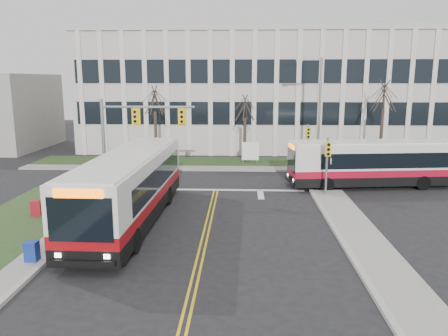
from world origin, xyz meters
TOP-DOWN VIEW (x-y plane):
  - ground at (0.00, 0.00)m, footprint 120.00×120.00m
  - sidewalk_west at (-7.00, -5.00)m, footprint 1.20×26.00m
  - sidewalk_east at (7.50, -5.00)m, footprint 2.00×26.00m
  - sidewalk_cross at (5.00, 15.20)m, footprint 44.00×1.60m
  - building_lawn at (5.00, 18.00)m, footprint 44.00×5.00m
  - office_building at (5.00, 30.00)m, footprint 40.00×16.00m
  - mast_arm_signal at (-5.62, 7.16)m, footprint 6.11×0.38m
  - signal_pole_near at (7.20, 6.90)m, footprint 0.34×0.39m
  - signal_pole_far at (7.20, 15.40)m, footprint 0.34×0.39m
  - streetlight at (8.03, 16.20)m, footprint 2.15×0.25m
  - directory_sign at (2.50, 17.50)m, footprint 1.50×0.12m
  - tree_left at (-6.00, 18.00)m, footprint 1.80×1.80m
  - tree_mid at (2.00, 18.20)m, footprint 1.80×1.80m
  - tree_right at (14.00, 18.00)m, footprint 1.80×1.80m
  - bus_main at (-4.11, 1.26)m, footprint 3.22×13.44m
  - bus_cross at (11.05, 9.61)m, footprint 12.09×3.94m
  - newspaper_box_blue at (-6.81, -4.29)m, footprint 0.50×0.45m
  - newspaper_box_red at (-9.50, 1.74)m, footprint 0.61×0.58m

SIDE VIEW (x-z plane):
  - ground at x=0.00m, z-range 0.00..0.00m
  - building_lawn at x=5.00m, z-range 0.00..0.12m
  - sidewalk_west at x=-7.00m, z-range 0.00..0.14m
  - sidewalk_east at x=7.50m, z-range 0.00..0.14m
  - sidewalk_cross at x=5.00m, z-range 0.00..0.14m
  - newspaper_box_blue at x=-6.81m, z-range 0.00..0.95m
  - newspaper_box_red at x=-9.50m, z-range 0.00..0.95m
  - directory_sign at x=2.50m, z-range 0.17..2.17m
  - bus_cross at x=11.05m, z-range 0.00..3.17m
  - bus_main at x=-4.11m, z-range 0.00..3.57m
  - signal_pole_near at x=7.20m, z-range 0.60..4.40m
  - signal_pole_far at x=7.20m, z-range 0.60..4.40m
  - mast_arm_signal at x=-5.62m, z-range 1.16..7.36m
  - tree_mid at x=2.00m, z-range 1.47..8.29m
  - streetlight at x=8.03m, z-range 0.59..9.79m
  - tree_left at x=-6.00m, z-range 1.66..9.36m
  - tree_right at x=14.00m, z-range 1.78..10.03m
  - office_building at x=5.00m, z-range 0.00..12.00m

